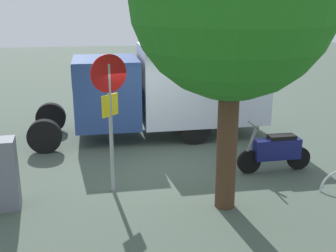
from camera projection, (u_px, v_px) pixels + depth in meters
ground_plane at (163, 169)px, 9.99m from camera, size 60.00×60.00×0.00m
box_truck_near at (168, 85)px, 12.17m from camera, size 6.79×2.28×2.68m
motorcycle at (276, 150)px, 9.73m from camera, size 1.81×0.55×1.20m
stop_sign at (110, 103)px, 8.28m from camera, size 0.71×0.33×2.90m
bike_rack_hoop at (336, 189)px, 8.92m from camera, size 0.85×0.17×0.85m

